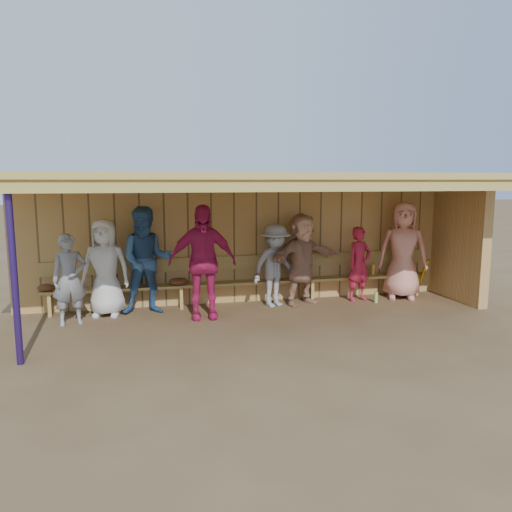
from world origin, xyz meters
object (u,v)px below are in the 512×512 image
at_px(player_g, 359,264).
at_px(player_d, 202,262).
at_px(player_a, 70,279).
at_px(player_c, 147,261).
at_px(player_h, 403,250).
at_px(player_e, 275,266).
at_px(player_b, 105,268).
at_px(bench, 247,277).
at_px(player_f, 302,259).

bearing_deg(player_g, player_d, 172.22).
distance_m(player_a, player_c, 1.35).
distance_m(player_a, player_h, 6.35).
distance_m(player_d, player_e, 1.54).
bearing_deg(player_e, player_c, 155.23).
bearing_deg(player_e, player_a, 162.15).
height_order(player_c, player_d, player_d).
height_order(player_b, bench, player_b).
relative_size(player_e, player_f, 0.88).
relative_size(player_c, player_g, 1.30).
bearing_deg(player_c, player_d, -29.64).
xyz_separation_m(player_h, bench, (-3.17, 0.31, -0.46)).
distance_m(player_e, player_h, 2.71).
bearing_deg(player_g, bench, 154.74).
xyz_separation_m(player_a, player_c, (1.27, 0.42, 0.20)).
bearing_deg(player_e, player_h, -23.25).
bearing_deg(bench, player_b, -173.35).
xyz_separation_m(player_e, player_f, (0.55, 0.03, 0.10)).
distance_m(player_a, player_d, 2.21).
xyz_separation_m(player_b, player_e, (3.09, -0.03, -0.08)).
xyz_separation_m(player_b, player_d, (1.64, -0.54, 0.13)).
bearing_deg(player_f, player_a, 163.55).
relative_size(player_a, player_b, 0.89).
height_order(player_e, player_g, player_e).
bearing_deg(bench, player_d, -138.98).
xyz_separation_m(player_a, player_e, (3.64, 0.39, 0.02)).
bearing_deg(player_a, player_e, -8.03).
height_order(player_d, bench, player_d).
relative_size(player_g, bench, 0.20).
height_order(player_a, player_g, player_a).
xyz_separation_m(player_d, player_g, (3.19, 0.54, -0.25)).
height_order(player_a, player_d, player_d).
distance_m(player_b, player_c, 0.73).
distance_m(player_h, bench, 3.22).
height_order(player_c, player_h, player_h).
bearing_deg(player_e, player_b, 155.41).
distance_m(player_e, player_g, 1.75).
bearing_deg(player_c, player_h, 0.74).
xyz_separation_m(player_c, player_g, (4.12, 0.00, -0.23)).
bearing_deg(player_a, player_b, 23.44).
xyz_separation_m(player_b, player_f, (3.64, 0.00, 0.03)).
height_order(player_a, player_e, player_e).
distance_m(player_d, player_g, 3.25).
xyz_separation_m(player_e, bench, (-0.47, 0.34, -0.26)).
bearing_deg(player_b, player_e, 11.98).
relative_size(player_c, player_h, 0.98).
distance_m(player_c, player_h, 5.07).
bearing_deg(player_e, player_d, 175.44).
distance_m(player_b, player_f, 3.64).
height_order(player_b, player_g, player_b).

